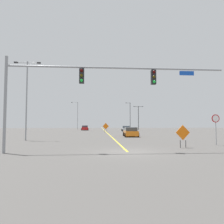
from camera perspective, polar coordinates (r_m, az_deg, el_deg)
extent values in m
plane|color=#4C4947|center=(14.54, 4.48, -11.28)|extent=(152.53, 152.53, 0.00)
cube|color=yellow|center=(56.68, -2.07, -5.32)|extent=(0.16, 84.74, 0.01)
cylinder|color=gray|center=(15.63, -28.15, 2.02)|extent=(0.20, 0.20, 6.73)
cylinder|color=gray|center=(14.86, 1.73, 12.43)|extent=(15.66, 0.14, 0.14)
cube|color=black|center=(14.67, -8.62, 10.08)|extent=(0.34, 0.32, 1.05)
sphere|color=#3A0503|center=(14.59, -8.66, 11.57)|extent=(0.22, 0.22, 0.22)
sphere|color=#3C3106|center=(14.50, -8.67, 10.23)|extent=(0.22, 0.22, 0.22)
sphere|color=green|center=(14.43, -8.69, 8.88)|extent=(0.22, 0.22, 0.22)
cube|color=black|center=(15.19, 11.71, 9.64)|extent=(0.34, 0.32, 1.05)
sphere|color=#3A0503|center=(15.12, 11.88, 11.07)|extent=(0.22, 0.22, 0.22)
sphere|color=#3C3106|center=(15.03, 11.89, 9.78)|extent=(0.22, 0.22, 0.22)
sphere|color=green|center=(14.96, 11.91, 8.47)|extent=(0.22, 0.22, 0.22)
cube|color=#1447B7|center=(16.14, 20.51, 10.31)|extent=(1.10, 0.03, 0.32)
cylinder|color=gray|center=(21.16, 27.51, -5.53)|extent=(0.07, 0.07, 2.11)
cylinder|color=#B20F14|center=(21.14, 27.40, -1.64)|extent=(0.76, 0.03, 0.76)
cylinder|color=white|center=(21.12, 27.43, -1.64)|extent=(0.61, 0.01, 0.61)
cylinder|color=black|center=(73.38, 5.19, -1.07)|extent=(0.16, 0.16, 9.67)
cylinder|color=black|center=(73.59, 4.60, 2.58)|extent=(1.49, 0.08, 0.08)
cube|color=#262628|center=(73.48, 4.03, 2.59)|extent=(0.44, 0.24, 0.14)
cylinder|color=gray|center=(26.19, -23.16, 3.02)|extent=(0.16, 0.16, 9.56)
cylinder|color=gray|center=(27.29, -24.32, 12.72)|extent=(1.36, 0.08, 0.08)
cube|color=#262628|center=(27.53, -25.68, 12.61)|extent=(0.44, 0.24, 0.14)
cylinder|color=gray|center=(26.87, -21.53, 12.91)|extent=(1.36, 0.08, 0.08)
cube|color=#262628|center=(26.68, -20.11, 12.99)|extent=(0.44, 0.24, 0.14)
cylinder|color=black|center=(61.54, 7.53, -1.72)|extent=(0.16, 0.16, 7.34)
cylinder|color=black|center=(61.61, 6.92, 1.56)|extent=(1.30, 0.08, 0.08)
cube|color=#262628|center=(61.48, 6.32, 1.56)|extent=(0.44, 0.24, 0.14)
cylinder|color=black|center=(61.87, 8.10, 1.55)|extent=(1.30, 0.08, 0.08)
cube|color=#262628|center=(62.01, 8.69, 1.54)|extent=(0.44, 0.24, 0.14)
cylinder|color=gray|center=(73.28, -9.78, -0.99)|extent=(0.16, 0.16, 9.79)
cylinder|color=gray|center=(73.73, -10.57, 2.71)|extent=(2.12, 0.08, 0.08)
cube|color=#262628|center=(73.86, -11.39, 2.70)|extent=(0.44, 0.24, 0.14)
cube|color=orange|center=(17.82, 19.52, -5.53)|extent=(1.26, 0.16, 1.26)
cylinder|color=black|center=(17.77, 18.88, -8.65)|extent=(0.05, 0.05, 0.62)
cylinder|color=black|center=(18.01, 20.27, -8.55)|extent=(0.05, 0.05, 0.62)
cube|color=orange|center=(44.15, -1.80, -4.06)|extent=(1.39, 0.18, 1.39)
cylinder|color=black|center=(44.14, -2.15, -5.45)|extent=(0.05, 0.05, 0.71)
cylinder|color=black|center=(44.21, -1.45, -5.44)|extent=(0.05, 0.05, 0.71)
cube|color=#B7BABF|center=(52.24, 3.97, -4.92)|extent=(2.11, 4.41, 0.72)
cube|color=#333D47|center=(52.01, 3.99, -4.25)|extent=(1.82, 2.26, 0.51)
cylinder|color=black|center=(53.85, 4.83, -5.08)|extent=(0.25, 0.65, 0.64)
cylinder|color=black|center=(53.67, 2.79, -5.09)|extent=(0.25, 0.65, 0.64)
cylinder|color=black|center=(50.84, 5.21, -5.19)|extent=(0.25, 0.65, 0.64)
cylinder|color=black|center=(50.65, 3.06, -5.20)|extent=(0.25, 0.65, 0.64)
cube|color=orange|center=(31.20, 5.33, -6.03)|extent=(2.09, 4.02, 0.71)
cube|color=#333D47|center=(30.98, 5.37, -4.88)|extent=(1.83, 2.39, 0.56)
cylinder|color=black|center=(32.71, 6.71, -6.24)|extent=(0.25, 0.65, 0.64)
cylinder|color=black|center=(32.48, 3.34, -6.28)|extent=(0.25, 0.65, 0.64)
cylinder|color=black|center=(29.98, 7.50, -6.51)|extent=(0.25, 0.65, 0.64)
cylinder|color=black|center=(29.73, 3.82, -6.56)|extent=(0.25, 0.65, 0.64)
cube|color=red|center=(60.68, -7.74, -4.67)|extent=(2.10, 4.53, 0.72)
cube|color=#333D47|center=(60.89, -7.74, -4.07)|extent=(1.80, 2.58, 0.54)
cylinder|color=black|center=(59.14, -8.65, -4.89)|extent=(0.26, 0.65, 0.64)
cylinder|color=black|center=(59.14, -6.85, -4.91)|extent=(0.26, 0.65, 0.64)
cylinder|color=black|center=(62.25, -8.59, -4.81)|extent=(0.26, 0.65, 0.64)
cylinder|color=black|center=(62.24, -6.88, -4.82)|extent=(0.26, 0.65, 0.64)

